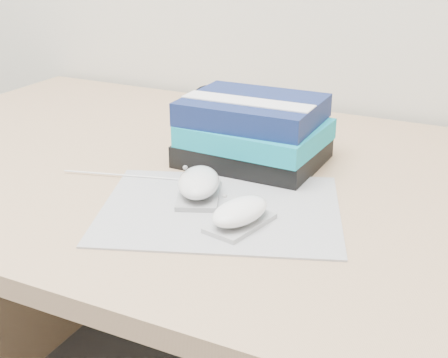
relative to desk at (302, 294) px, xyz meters
The scene contains 7 objects.
desk is the anchor object (origin of this frame).
mousepad 0.31m from the desk, 107.66° to the right, with size 0.33×0.26×0.00m, color gray.
mouse_rear 0.33m from the desk, 121.66° to the right, with size 0.10×0.12×0.04m.
mouse_front 0.34m from the desk, 93.87° to the right, with size 0.07×0.11×0.04m.
usb_cable 0.38m from the desk, 147.44° to the right, with size 0.00×0.00×0.21m, color white.
book_stack 0.30m from the desk, behind, with size 0.23×0.18×0.11m.
pouch 0.33m from the desk, behind, with size 0.14×0.12×0.11m.
Camera 1 is at (0.29, 0.75, 1.10)m, focal length 50.00 mm.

